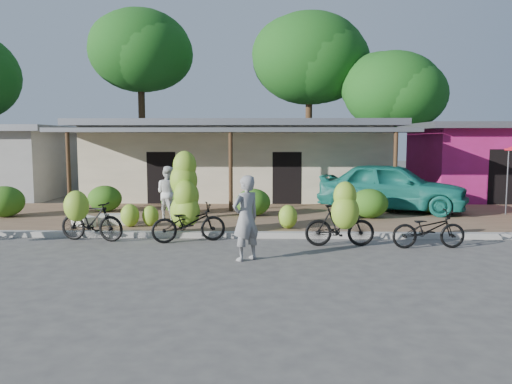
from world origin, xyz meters
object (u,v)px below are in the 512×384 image
sack_near (114,219)px  vendor (246,218)px  bike_right (342,219)px  bystander (168,193)px  tree_far_center (137,49)px  teal_van (392,187)px  bike_left (89,218)px  sack_far (84,221)px  tree_center_right (306,57)px  bike_center (187,205)px  bike_far_right (429,229)px  tree_near_right (388,89)px

sack_near → vendor: 5.48m
bike_right → bystander: size_ratio=1.03×
tree_far_center → teal_van: (11.21, -9.91, -6.39)m
bike_right → vendor: size_ratio=0.93×
bike_left → sack_far: bearing=35.8°
tree_far_center → tree_center_right: 9.02m
tree_center_right → teal_van: (2.21, -10.41, -6.03)m
bystander → bike_center: bearing=140.7°
tree_far_center → bike_far_right: size_ratio=5.30×
bike_left → bike_center: bearing=-71.0°
tree_far_center → tree_near_right: 13.28m
tree_center_right → sack_near: bearing=-115.9°
vendor → bike_left: bearing=-64.1°
bystander → teal_van: bearing=-135.1°
bike_right → vendor: vendor is taller
sack_near → bystander: size_ratio=0.52×
tree_far_center → bike_center: (4.88, -14.43, -6.45)m
bike_center → bike_far_right: (5.89, -0.86, -0.44)m
vendor → bystander: (-2.58, 4.65, 0.03)m
tree_near_right → vendor: bearing=-113.4°
sack_near → vendor: vendor is taller
bystander → tree_far_center: bearing=-42.3°
bike_left → sack_near: (0.05, 1.90, -0.34)m
tree_far_center → teal_van: 16.27m
tree_center_right → vendor: bearing=-98.4°
tree_near_right → bike_center: bearing=-122.1°
tree_near_right → bike_center: tree_near_right is taller
sack_near → bike_center: bearing=-33.7°
bike_far_right → bystander: size_ratio=1.08×
tree_near_right → teal_van: size_ratio=1.41×
bike_right → bystander: bystander is taller
tree_center_right → tree_near_right: bearing=-26.6°
tree_center_right → bike_right: bearing=-91.1°
bike_far_right → vendor: vendor is taller
tree_far_center → bike_center: tree_far_center is taller
bike_far_right → vendor: 4.49m
tree_far_center → vendor: 18.92m
vendor → sack_far: bearing=-75.9°
bike_center → teal_van: 7.78m
vendor → bike_center: bearing=-92.9°
tree_center_right → bystander: size_ratio=5.67×
sack_near → teal_van: bearing=18.7°
tree_near_right → sack_far: 16.89m
bike_right → bike_left: bearing=83.0°
bike_right → bike_far_right: size_ratio=0.95×
bike_far_right → sack_near: bearing=69.6°
tree_center_right → bystander: 14.72m
tree_near_right → bike_right: bearing=-107.3°
bike_right → sack_near: bearing=66.4°
bike_center → sack_near: 2.92m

